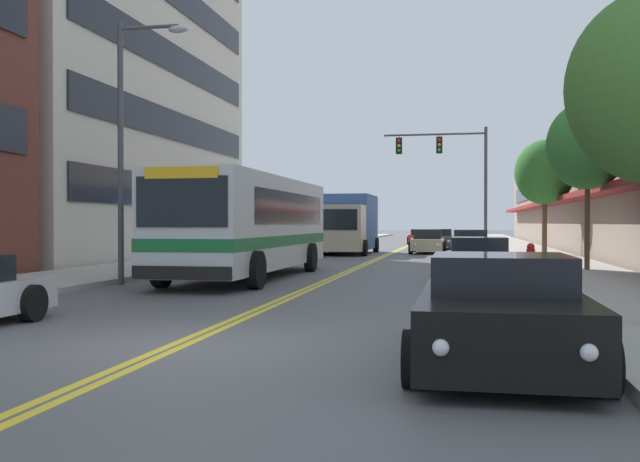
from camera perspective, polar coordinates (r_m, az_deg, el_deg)
ground_plane at (r=46.63m, az=6.45°, el=-1.45°), size 240.00×240.00×0.00m
sidewalk_left at (r=47.82m, az=-2.43°, el=-1.29°), size 3.82×106.00×0.16m
sidewalk_right at (r=46.60m, az=15.58°, el=-1.37°), size 3.82×106.00×0.16m
centre_line at (r=46.63m, az=6.45°, el=-1.44°), size 0.34×106.00×0.01m
storefront_row_right at (r=47.47m, az=23.01°, el=2.83°), size 9.10×68.00×7.10m
city_bus at (r=22.41m, az=-5.56°, el=0.75°), size 2.89×11.12×3.09m
car_slate_blue_parked_left_near at (r=39.77m, az=-0.82°, el=-0.98°), size 2.14×4.63×1.21m
car_black_parked_right_foreground at (r=8.78m, az=14.28°, el=-6.50°), size 2.12×4.20×1.33m
car_white_parked_right_mid at (r=21.62m, az=12.61°, el=-2.29°), size 2.12×4.37×1.29m
car_champagne_parked_right_far at (r=37.78m, az=11.94°, el=-1.01°), size 2.20×4.45×1.35m
car_beige_moving_lead at (r=40.70m, az=8.64°, el=-0.88°), size 1.97×4.60×1.34m
car_dark_grey_moving_second at (r=47.68m, az=9.56°, el=-0.66°), size 2.04×4.69×1.30m
car_red_moving_third at (r=57.88m, az=8.07°, el=-0.48°), size 2.00×4.13×1.20m
box_truck at (r=39.41m, az=2.29°, el=0.59°), size 2.77×7.16×3.27m
traffic_signal_mast at (r=40.44m, az=10.48°, el=5.26°), size 5.71×0.38×7.00m
street_lamp_left_near at (r=20.34m, az=-14.94°, el=7.92°), size 2.04×0.28×7.18m
street_tree_right_mid at (r=25.31m, az=20.62°, el=6.42°), size 2.66×2.66×5.58m
street_tree_right_far at (r=37.13m, az=17.53°, el=4.48°), size 2.93×2.93×5.67m
fire_hydrant at (r=22.52m, az=16.50°, el=-2.13°), size 0.34×0.26×0.94m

